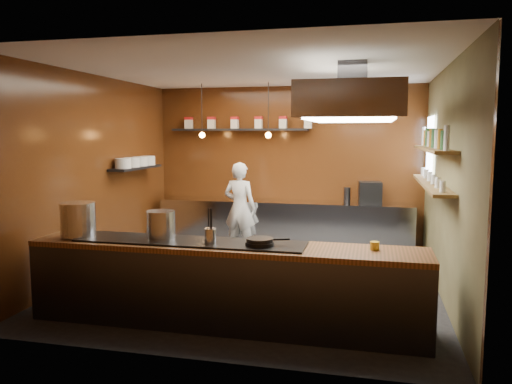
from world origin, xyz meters
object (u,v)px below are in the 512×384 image
(stockpot_large, at_px, (78,219))
(chef, at_px, (240,208))
(extractor_hood, at_px, (352,103))
(stockpot_small, at_px, (161,224))
(espresso_machine, at_px, (370,193))

(stockpot_large, relative_size, chef, 0.25)
(extractor_hood, distance_m, chef, 3.40)
(stockpot_small, bearing_deg, extractor_hood, 28.29)
(espresso_machine, bearing_deg, extractor_hood, -100.58)
(stockpot_large, relative_size, stockpot_small, 1.22)
(extractor_hood, height_order, chef, extractor_hood)
(extractor_hood, bearing_deg, stockpot_small, -151.71)
(espresso_machine, bearing_deg, stockpot_large, -136.06)
(extractor_hood, relative_size, chef, 1.23)
(espresso_machine, xyz_separation_m, chef, (-2.26, -0.44, -0.28))
(stockpot_large, xyz_separation_m, espresso_machine, (3.29, 3.84, -0.04))
(stockpot_large, bearing_deg, espresso_machine, 49.39)
(stockpot_large, bearing_deg, stockpot_small, 7.62)
(stockpot_large, xyz_separation_m, chef, (1.03, 3.40, -0.32))
(stockpot_small, distance_m, chef, 3.28)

